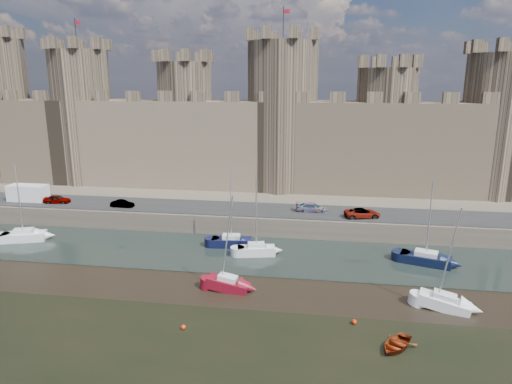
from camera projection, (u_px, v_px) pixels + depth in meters
water_channel at (244, 254)px, 53.29m from camera, size 160.00×12.00×0.08m
quay at (277, 179)px, 87.54m from camera, size 160.00×60.00×2.50m
road at (257, 210)px, 62.28m from camera, size 160.00×7.00×0.10m
castle at (266, 131)px, 73.60m from camera, size 108.50×11.00×29.00m
car_0 at (57, 199)px, 65.34m from camera, size 3.82×1.90×1.25m
car_1 at (122, 204)px, 63.28m from camera, size 3.28×1.25×1.07m
car_2 at (312, 208)px, 61.14m from camera, size 4.29×1.82×1.23m
car_3 at (362, 213)px, 58.54m from camera, size 4.95×3.14×1.27m
van at (28, 193)px, 66.41m from camera, size 5.60×2.28×2.43m
sailboat_0 at (24, 235)px, 57.31m from camera, size 5.56×3.56×9.70m
sailboat_1 at (231, 241)px, 55.36m from camera, size 4.88×2.23×9.51m
sailboat_2 at (256, 249)px, 52.66m from camera, size 4.57×2.57×9.29m
sailboat_3 at (426, 258)px, 50.13m from camera, size 5.71×3.62×9.34m
sailboat_4 at (228, 283)px, 44.04m from camera, size 4.24×2.06×9.54m
sailboat_5 at (444, 302)px, 40.44m from camera, size 4.68×2.83×9.45m
dinghy_4 at (396, 345)px, 34.54m from camera, size 3.90×4.16×0.70m
buoy_1 at (183, 327)px, 37.24m from camera, size 0.40×0.40×0.40m
buoy_3 at (354, 322)px, 38.01m from camera, size 0.44×0.44×0.44m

